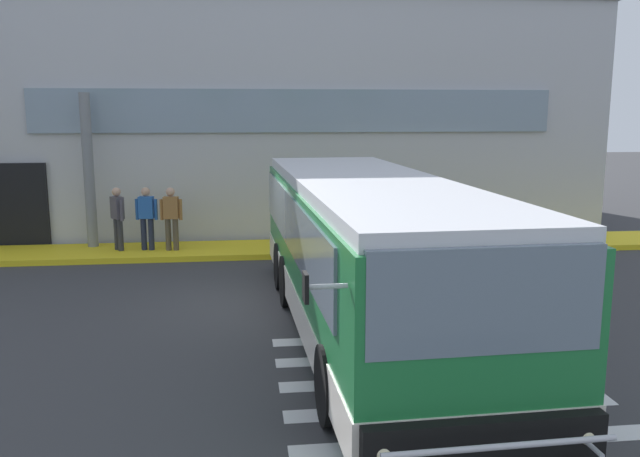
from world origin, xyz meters
TOP-DOWN VIEW (x-y plane):
  - ground_plane at (0.00, 0.00)m, footprint 80.00×90.00m
  - bay_paint_stripes at (2.00, -4.20)m, footprint 4.40×3.96m
  - terminal_building at (-0.69, 11.61)m, footprint 22.55×13.80m
  - boarding_curb at (0.00, 4.80)m, footprint 24.75×2.00m
  - entry_support_column at (-4.72, 5.40)m, footprint 0.28×0.28m
  - bus_main_foreground at (1.46, -2.11)m, footprint 3.02×10.59m
  - passenger_near_column at (-3.92, 4.80)m, footprint 0.40×0.50m
  - passenger_by_doorway at (-3.16, 4.74)m, footprint 0.58×0.27m
  - passenger_at_curb_edge at (-2.51, 4.65)m, footprint 0.59×0.40m
  - safety_bollard_yellow at (1.34, 3.60)m, footprint 0.18×0.18m

SIDE VIEW (x-z plane):
  - ground_plane at x=0.00m, z-range -0.02..0.00m
  - bay_paint_stripes at x=2.00m, z-range 0.00..0.01m
  - boarding_curb at x=0.00m, z-range 0.00..0.15m
  - safety_bollard_yellow at x=1.34m, z-range 0.00..0.90m
  - passenger_near_column at x=-3.92m, z-range 0.24..1.92m
  - passenger_by_doorway at x=-3.16m, z-range 0.24..1.92m
  - passenger_at_curb_edge at x=-2.51m, z-range 0.28..1.95m
  - bus_main_foreground at x=1.46m, z-range -0.02..2.68m
  - entry_support_column at x=-4.72m, z-range 0.15..4.28m
  - terminal_building at x=-0.69m, z-range -0.01..7.28m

